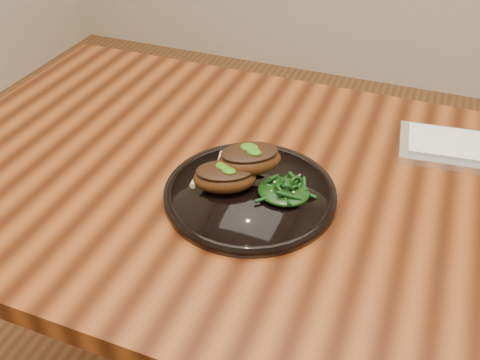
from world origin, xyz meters
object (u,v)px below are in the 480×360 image
(lamb_chop_front, at_px, (224,177))
(greens_heap, at_px, (284,189))
(plate, at_px, (250,193))
(desk, at_px, (339,233))

(lamb_chop_front, height_order, greens_heap, lamb_chop_front)
(plate, xyz_separation_m, greens_heap, (0.06, 0.01, 0.02))
(plate, height_order, greens_heap, greens_heap)
(plate, xyz_separation_m, lamb_chop_front, (-0.04, -0.01, 0.03))
(desk, height_order, greens_heap, greens_heap)
(desk, distance_m, plate, 0.19)
(desk, bearing_deg, plate, -158.91)
(desk, xyz_separation_m, greens_heap, (-0.09, -0.05, 0.11))
(desk, relative_size, greens_heap, 18.12)
(desk, xyz_separation_m, plate, (-0.15, -0.06, 0.09))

